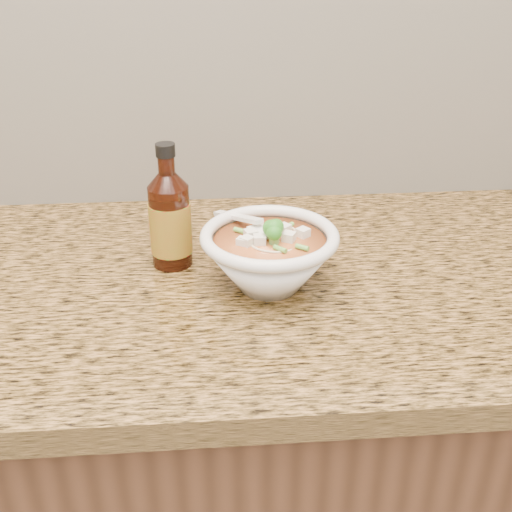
{
  "coord_description": "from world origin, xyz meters",
  "views": [
    {
      "loc": [
        0.08,
        0.79,
        1.4
      ],
      "look_at": [
        0.15,
        1.63,
        0.95
      ],
      "focal_mm": 45.0,
      "sensor_mm": 36.0,
      "label": 1
    }
  ],
  "objects": [
    {
      "name": "cabinet",
      "position": [
        0.0,
        1.68,
        0.43
      ],
      "size": [
        4.0,
        0.65,
        0.86
      ],
      "primitive_type": "cube",
      "color": "#331C0F",
      "rests_on": "ground"
    },
    {
      "name": "hot_sauce_bottle",
      "position": [
        0.02,
        1.71,
        0.98
      ],
      "size": [
        0.09,
        0.09,
        0.2
      ],
      "rotation": [
        0.0,
        0.0,
        0.35
      ],
      "color": "#3D1408",
      "rests_on": "counter_slab"
    },
    {
      "name": "counter_slab",
      "position": [
        0.0,
        1.68,
        0.88
      ],
      "size": [
        4.0,
        0.68,
        0.04
      ],
      "primitive_type": "cube",
      "color": "#9D6C39",
      "rests_on": "cabinet"
    },
    {
      "name": "soup_bowl",
      "position": [
        0.17,
        1.63,
        0.95
      ],
      "size": [
        0.21,
        0.22,
        0.11
      ],
      "rotation": [
        0.0,
        0.0,
        0.25
      ],
      "color": "white",
      "rests_on": "counter_slab"
    }
  ]
}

